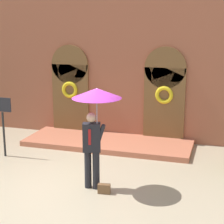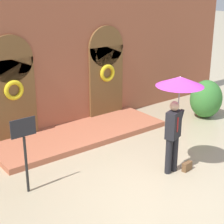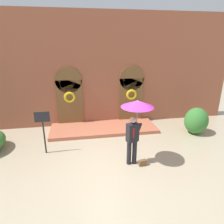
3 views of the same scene
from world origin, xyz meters
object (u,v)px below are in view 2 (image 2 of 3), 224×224
Objects in this scene: sign_post at (24,143)px; person_with_umbrella at (178,96)px; shrub_right at (206,99)px; handbag at (187,166)px.

person_with_umbrella is at bearing -21.71° from sign_post.
shrub_right is (6.82, 0.69, -0.53)m from sign_post.
person_with_umbrella reaches higher than shrub_right.
person_with_umbrella is 1.37× the size of sign_post.
sign_post is (-3.50, 1.49, 1.05)m from handbag.
sign_post is (-3.24, 1.29, -0.75)m from person_with_umbrella.
person_with_umbrella is 1.86× the size of shrub_right.
person_with_umbrella is 1.83m from handbag.
person_with_umbrella reaches higher than handbag.
handbag is 3.94m from sign_post.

